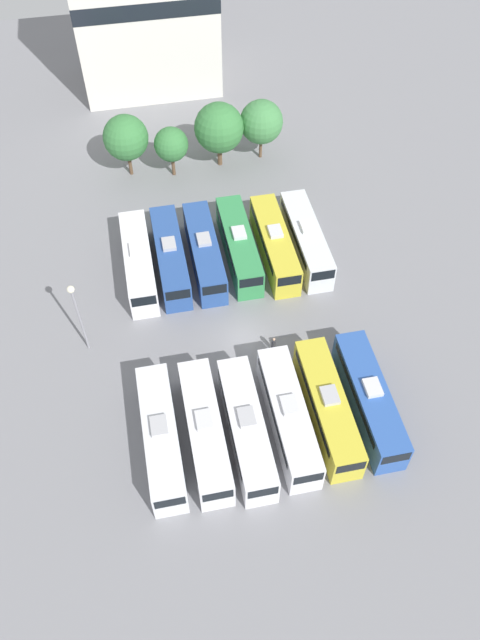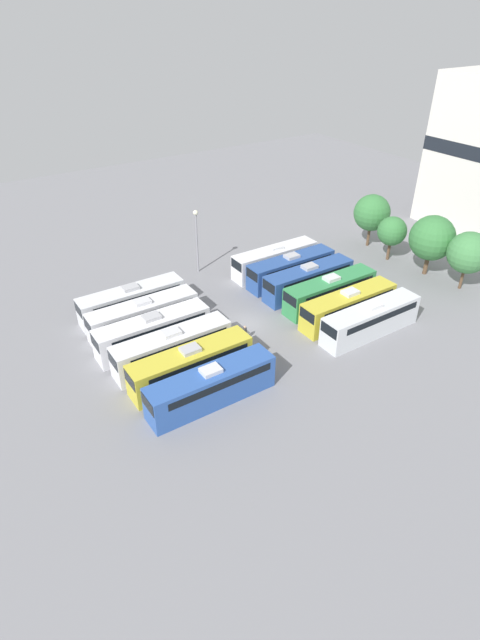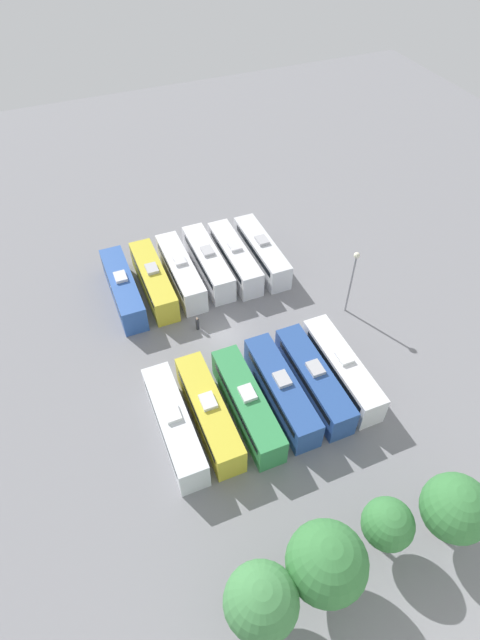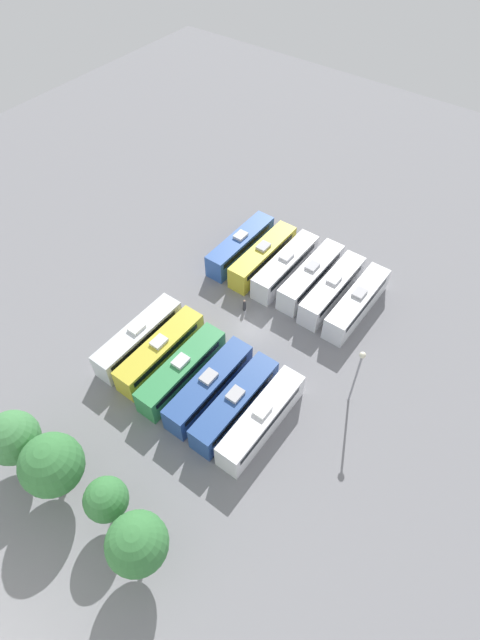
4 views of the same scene
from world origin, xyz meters
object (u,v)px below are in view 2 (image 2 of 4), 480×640
bus_7 (291,268)px  light_pole (196,231)px  bus_2 (153,331)px  tree_1 (392,231)px  bus_1 (144,315)px  bus_8 (309,279)px  bus_9 (330,291)px  bus_11 (371,319)px  bus_0 (132,301)px  bus_10 (349,306)px  bus_5 (212,385)px  tree_2 (432,238)px  tree_0 (372,213)px  bus_4 (191,364)px  worker_person (245,334)px  bus_3 (173,347)px  bus_6 (275,259)px  tree_3 (469,253)px

bus_7 → light_pole: bearing=-136.2°
bus_2 → tree_1: (-1.10, 32.71, 2.13)m
bus_1 → light_pole: size_ratio=1.42×
bus_8 → bus_9: (3.30, 0.21, 0.00)m
bus_11 → bus_0: bearing=-131.6°
bus_10 → bus_11: bearing=0.5°
bus_9 → bus_5: bearing=-70.6°
bus_0 → tree_2: bearing=72.5°
bus_11 → tree_0: 21.72m
bus_9 → tree_0: (-8.88, 14.73, 2.89)m
bus_4 → bus_8: (-6.43, 18.21, 0.00)m
bus_0 → bus_9: same height
bus_4 → worker_person: bearing=109.2°
bus_4 → bus_5: 3.34m
bus_2 → bus_10: (6.59, 18.50, 0.00)m
worker_person → bus_3: bearing=-95.1°
tree_2 → bus_4: bearing=-86.0°
bus_3 → bus_2: bearing=-173.8°
bus_9 → light_pole: size_ratio=1.42×
bus_4 → bus_8: 19.31m
bus_1 → bus_4: (9.45, 0.18, 0.00)m
worker_person → tree_0: bearing=110.1°
bus_3 → bus_9: size_ratio=1.00×
bus_4 → light_pole: 20.88m
bus_6 → tree_1: tree_1 is taller
bus_7 → tree_1: (2.10, 13.89, 2.13)m
bus_3 → bus_0: bearing=178.9°
bus_8 → bus_9: same height
bus_7 → tree_1: tree_1 is taller
bus_0 → bus_10: size_ratio=1.00×
bus_11 → bus_10: bearing=-179.5°
tree_2 → tree_3: tree_2 is taller
bus_0 → tree_3: bearing=65.8°
bus_2 → bus_11: (9.65, 18.53, 0.00)m
worker_person → tree_2: (0.16, 25.83, 3.82)m
light_pole → tree_1: 24.00m
bus_4 → bus_11: 18.25m
bus_3 → bus_6: same height
bus_1 → bus_11: 22.14m
bus_7 → tree_3: size_ratio=1.62×
bus_7 → tree_3: bearing=51.6°
bus_3 → tree_0: 34.65m
tree_3 → bus_4: bearing=-94.0°
bus_8 → tree_2: (4.11, 14.71, 2.91)m
bus_9 → tree_0: tree_0 is taller
bus_3 → light_pole: size_ratio=1.42×
bus_4 → bus_9: 18.68m
bus_5 → bus_6: 24.09m
bus_2 → bus_9: bearing=80.2°
bus_8 → bus_1: bearing=-99.3°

